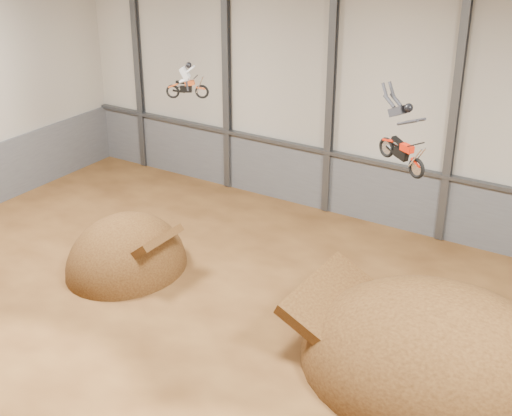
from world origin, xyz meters
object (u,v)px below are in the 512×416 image
at_px(takeoff_ramp, 127,268).
at_px(fmx_rider_b, 402,131).
at_px(landing_ramp, 435,369).
at_px(fmx_rider_a, 187,79).

height_order(takeoff_ramp, fmx_rider_b, fmx_rider_b).
bearing_deg(fmx_rider_b, takeoff_ramp, -147.62).
xyz_separation_m(takeoff_ramp, landing_ramp, (15.25, 0.36, 0.00)).
height_order(landing_ramp, fmx_rider_a, fmx_rider_a).
bearing_deg(landing_ramp, takeoff_ramp, -178.65).
distance_m(takeoff_ramp, landing_ramp, 15.25).
bearing_deg(takeoff_ramp, fmx_rider_b, 6.42).
xyz_separation_m(landing_ramp, fmx_rider_a, (-12.89, 1.90, 9.15)).
bearing_deg(fmx_rider_a, fmx_rider_b, -26.92).
bearing_deg(fmx_rider_a, takeoff_ramp, -158.53).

